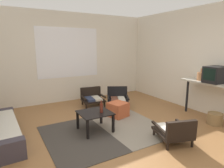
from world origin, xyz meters
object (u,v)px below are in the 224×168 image
glass_bottle (101,108)px  clay_vase (202,76)px  armchair_striped_foreground (174,131)px  wicker_basket (215,119)px  armchair_corner (118,98)px  armchair_by_window (92,97)px  console_shelf (213,87)px  ottoman_orange (118,110)px  coffee_table (95,115)px  crt_television (216,75)px

glass_bottle → clay_vase: bearing=-10.1°
armchair_striped_foreground → wicker_basket: bearing=5.0°
armchair_striped_foreground → armchair_corner: (0.25, 2.31, 0.03)m
armchair_by_window → console_shelf: console_shelf is taller
clay_vase → glass_bottle: bearing=169.9°
clay_vase → ottoman_orange: bearing=151.1°
ottoman_orange → coffee_table: bearing=-151.7°
coffee_table → armchair_corner: (1.26, 1.14, -0.08)m
glass_bottle → wicker_basket: 2.55m
coffee_table → wicker_basket: coffee_table is taller
console_shelf → crt_television: 0.29m
coffee_table → console_shelf: console_shelf is taller
coffee_table → clay_vase: bearing=-11.4°
coffee_table → ottoman_orange: size_ratio=1.53×
crt_television → coffee_table: bearing=161.8°
armchair_corner → glass_bottle: glass_bottle is taller
armchair_striped_foreground → armchair_corner: bearing=83.8°
coffee_table → armchair_by_window: size_ratio=0.93×
armchair_corner → glass_bottle: bearing=-133.3°
armchair_corner → armchair_striped_foreground: bearing=-96.2°
ottoman_orange → crt_television: crt_television is taller
crt_television → wicker_basket: size_ratio=1.59×
armchair_corner → console_shelf: (1.34, -1.96, 0.54)m
coffee_table → armchair_corner: size_ratio=0.81×
armchair_striped_foreground → clay_vase: clay_vase is taller
armchair_striped_foreground → crt_television: 1.83m
armchair_striped_foreground → armchair_corner: size_ratio=0.98×
clay_vase → wicker_basket: (-0.16, -0.52, -0.87)m
armchair_striped_foreground → console_shelf: 1.73m
console_shelf → coffee_table: bearing=162.6°
console_shelf → clay_vase: (-0.00, 0.29, 0.21)m
clay_vase → armchair_striped_foreground: bearing=-158.0°
armchair_by_window → armchair_corner: (0.58, -0.47, 0.01)m
ottoman_orange → console_shelf: console_shelf is taller
armchair_by_window → ottoman_orange: (0.15, -1.16, -0.06)m
coffee_table → armchair_corner: armchair_corner is taller
armchair_striped_foreground → ottoman_orange: (-0.18, 1.62, -0.05)m
armchair_corner → console_shelf: size_ratio=0.53×
armchair_by_window → console_shelf: size_ratio=0.46×
crt_television → glass_bottle: bearing=162.8°
console_shelf → clay_vase: clay_vase is taller
armchair_by_window → glass_bottle: bearing=-108.7°
glass_bottle → ottoman_orange: bearing=36.2°
armchair_corner → ottoman_orange: size_ratio=1.90×
console_shelf → crt_television: size_ratio=2.91×
ottoman_orange → crt_television: (1.77, -1.30, 0.90)m
ottoman_orange → armchair_by_window: bearing=97.6°
armchair_striped_foreground → ottoman_orange: 1.63m
armchair_corner → ottoman_orange: armchair_corner is taller
ottoman_orange → crt_television: bearing=-36.4°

